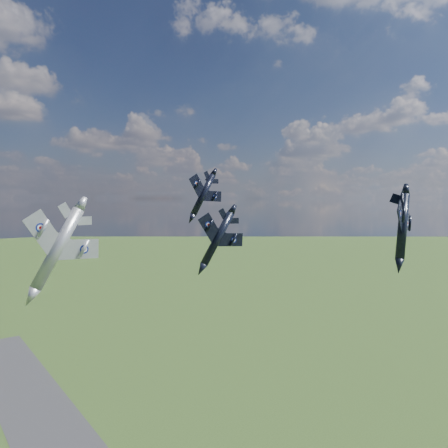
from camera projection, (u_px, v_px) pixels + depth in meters
jet_lead_navy at (218, 238)px, 72.61m from camera, size 12.29×15.10×7.21m
jet_right_navy at (403, 226)px, 68.02m from camera, size 15.16×17.28×5.88m
jet_high_navy at (203, 195)px, 89.12m from camera, size 9.47×13.05×7.05m
jet_left_silver at (58, 248)px, 58.98m from camera, size 12.04×16.52×8.79m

